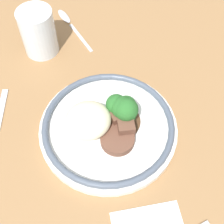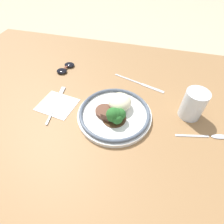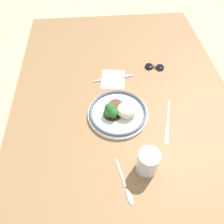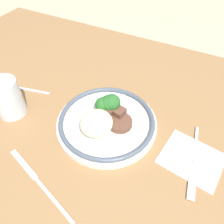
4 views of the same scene
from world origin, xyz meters
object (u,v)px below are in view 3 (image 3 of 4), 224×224
(knife, at_px, (168,123))
(fork, at_px, (117,77))
(spoon, at_px, (127,191))
(juice_glass, at_px, (147,163))
(sunglasses, at_px, (155,67))
(plate, at_px, (118,112))

(knife, bearing_deg, fork, -130.42)
(fork, height_order, spoon, same)
(juice_glass, bearing_deg, knife, 146.23)
(spoon, xyz_separation_m, sunglasses, (-0.61, 0.22, 0.01))
(knife, bearing_deg, sunglasses, -165.66)
(sunglasses, bearing_deg, spoon, -6.89)
(fork, relative_size, knife, 0.89)
(plate, height_order, juice_glass, juice_glass)
(juice_glass, relative_size, fork, 0.53)
(juice_glass, height_order, sunglasses, juice_glass)
(knife, relative_size, spoon, 1.31)
(fork, bearing_deg, spoon, -100.67)
(knife, bearing_deg, plate, -88.89)
(fork, relative_size, spoon, 1.17)
(plate, height_order, spoon, plate)
(knife, distance_m, spoon, 0.33)
(juice_glass, height_order, fork, juice_glass)
(knife, bearing_deg, spoon, -20.55)
(fork, bearing_deg, knife, -66.07)
(plate, distance_m, knife, 0.21)
(plate, bearing_deg, knife, 73.81)
(fork, bearing_deg, sunglasses, 7.99)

